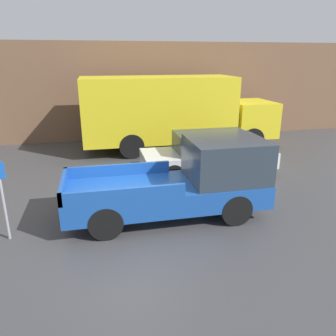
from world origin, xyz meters
name	(u,v)px	position (x,y,z in m)	size (l,w,h in m)	color
ground_plane	(128,226)	(0.00, 0.00, 0.00)	(60.00, 60.00, 0.00)	#3D3D3F
building_wall	(107,92)	(0.00, 9.63, 2.46)	(28.00, 0.15, 4.92)	brown
pickup_truck	(187,181)	(1.68, 0.33, 0.98)	(5.37, 1.96, 2.09)	#194799
car	(209,153)	(3.37, 3.36, 0.80)	(4.84, 1.86, 1.57)	silver
delivery_truck	(172,111)	(2.83, 7.12, 1.81)	(8.99, 2.57, 3.35)	gold
parking_sign	(2,194)	(-2.86, -0.03, 1.16)	(0.30, 0.07, 2.05)	gray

